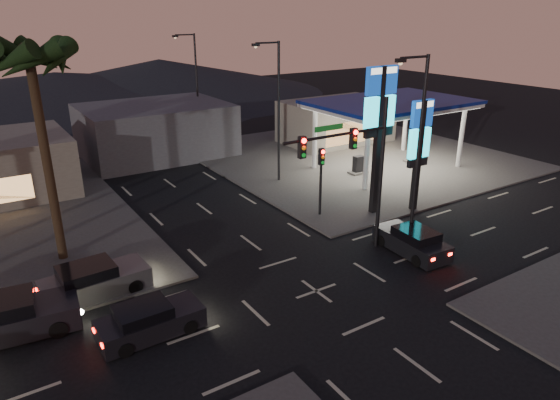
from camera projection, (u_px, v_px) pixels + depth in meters
ground at (316, 291)px, 22.61m from camera, size 140.00×140.00×0.00m
corner_lot_ne at (353, 156)px, 43.27m from camera, size 24.00×24.00×0.12m
gas_station at (391, 105)px, 38.35m from camera, size 12.20×8.20×5.47m
convenience_store at (336, 122)px, 47.52m from camera, size 10.00×6.00×4.00m
pylon_sign_tall at (380, 112)px, 28.97m from camera, size 2.20×0.35×9.00m
pylon_sign_short at (420, 139)px, 30.08m from camera, size 1.60×0.35×7.00m
traffic_signal_mast at (356, 157)px, 24.22m from camera, size 6.10×0.39×8.00m
pedestal_signal at (321, 171)px, 29.84m from camera, size 0.32×0.39×4.30m
streetlight_near at (417, 143)px, 24.82m from camera, size 2.14×0.25×10.00m
streetlight_mid at (276, 105)px, 35.01m from camera, size 2.14×0.25×10.00m
streetlight_far at (195, 82)px, 45.99m from camera, size 2.14×0.25×10.00m
palm_a at (31, 70)px, 22.14m from camera, size 4.41×4.41×10.86m
building_far_mid at (156, 130)px, 43.24m from camera, size 12.00×9.00×4.40m
hill_right at (160, 76)px, 76.40m from camera, size 50.00×50.00×5.00m
hill_center at (56, 87)px, 68.96m from camera, size 60.00×60.00×4.00m
car_lane_a_front at (149, 321)px, 19.36m from camera, size 4.18×1.84×1.35m
car_lane_b_front at (94, 281)px, 22.04m from camera, size 4.78×2.21×1.53m
car_lane_b_mid at (9, 318)px, 19.30m from camera, size 5.18×2.59×1.64m
suv_station at (412, 241)px, 25.97m from camera, size 2.06×4.32×1.41m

